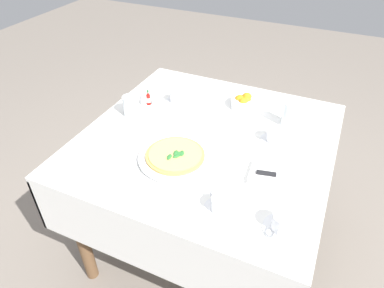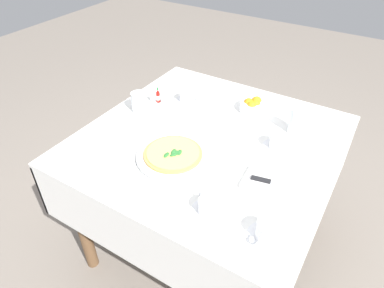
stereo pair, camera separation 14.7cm
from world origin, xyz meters
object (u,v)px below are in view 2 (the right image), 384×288
Objects in this scene: coffee_cup_far_right at (267,232)px; salt_shaker at (164,98)px; coffee_cup_right_edge at (278,142)px; water_glass_near_right at (139,103)px; citrus_bowl at (254,106)px; hot_sauce_bottle at (158,96)px; pepper_shaker at (153,97)px; coffee_cup_back_corner at (209,207)px; dinner_knife at (274,183)px; coffee_cup_near_left at (187,97)px; water_glass_far_left at (296,122)px; napkin_folded at (273,185)px; pizza at (173,153)px; pizza_plate at (173,156)px.

salt_shaker is (-0.78, 0.53, -0.01)m from coffee_cup_far_right.
coffee_cup_right_edge is 1.29× the size of water_glass_near_right.
citrus_bowl is 2.67× the size of salt_shaker.
hot_sauce_bottle reaches higher than pepper_shaker.
hot_sauce_bottle is 1.48× the size of salt_shaker.
coffee_cup_back_corner is 0.67× the size of dinner_knife.
coffee_cup_right_edge is at bearing 95.25° from dinner_knife.
pepper_shaker is (-0.84, 0.51, -0.01)m from coffee_cup_far_right.
coffee_cup_near_left is at bearing 33.04° from hot_sauce_bottle.
coffee_cup_back_corner is at bearing -133.88° from dinner_knife.
napkin_folded is (0.05, -0.40, -0.05)m from water_glass_far_left.
napkin_folded is at bearing -180.00° from dinner_knife.
water_glass_near_right is (-0.70, -0.08, 0.02)m from coffee_cup_right_edge.
salt_shaker is (0.05, 0.13, -0.02)m from water_glass_near_right.
salt_shaker is (-0.43, -0.17, -0.00)m from citrus_bowl.
salt_shaker is 0.06m from pepper_shaker.
citrus_bowl is (-0.28, 0.47, 0.02)m from napkin_folded.
salt_shaker is at bearing -157.90° from citrus_bowl.
pizza is at bearing -104.30° from citrus_bowl.
coffee_cup_near_left reaches higher than pizza.
salt_shaker is at bearing 19.65° from hot_sauce_bottle.
water_glass_far_left is 0.70m from hot_sauce_bottle.
pepper_shaker is (-0.49, -0.19, -0.00)m from citrus_bowl.
salt_shaker is at bearing 175.06° from coffee_cup_right_edge.
salt_shaker is (-0.71, 0.30, 0.02)m from napkin_folded.
coffee_cup_near_left is 0.35m from citrus_bowl.
pizza is 2.01× the size of water_glass_far_left.
water_glass_near_right is 0.52× the size of dinner_knife.
pizza is 1.84× the size of coffee_cup_far_right.
hot_sauce_bottle is (-0.81, 0.52, 0.00)m from coffee_cup_far_right.
dinner_knife is (0.77, -0.16, -0.02)m from water_glass_near_right.
coffee_cup_right_edge is at bearing 101.33° from napkin_folded.
coffee_cup_far_right is 0.21m from coffee_cup_back_corner.
water_glass_near_right is 0.67× the size of citrus_bowl.
water_glass_near_right reaches higher than dinner_knife.
coffee_cup_right_edge is 0.16m from water_glass_far_left.
coffee_cup_far_right reaches higher than pepper_shaker.
hot_sauce_bottle is 0.03m from pepper_shaker.
citrus_bowl is at bearing 101.09° from coffee_cup_back_corner.
pizza_plate is at bearing 175.64° from dinner_knife.
hot_sauce_bottle is (-0.74, 0.29, 0.02)m from napkin_folded.
water_glass_far_left reaches higher than coffee_cup_far_right.
coffee_cup_far_right reaches higher than napkin_folded.
coffee_cup_right_edge is at bearing -2.91° from pepper_shaker.
citrus_bowl reaches higher than pizza.
citrus_bowl is at bearing 109.51° from dinner_knife.
salt_shaker is at bearing 145.80° from dinner_knife.
hot_sauce_bottle is (-0.67, 0.05, 0.00)m from coffee_cup_right_edge.
coffee_cup_right_edge reaches higher than salt_shaker.
coffee_cup_near_left is at bearing 127.97° from coffee_cup_back_corner.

